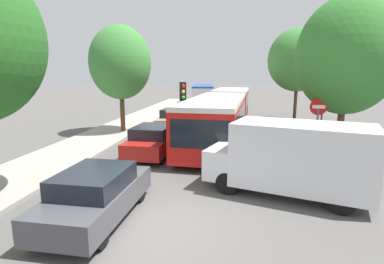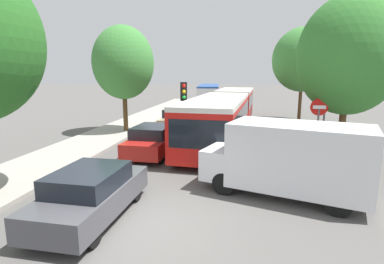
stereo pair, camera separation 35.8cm
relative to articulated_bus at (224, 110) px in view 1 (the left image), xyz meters
name	(u,v)px [view 1 (the left image)]	position (x,y,z in m)	size (l,w,h in m)	color
ground_plane	(151,225)	(-1.47, -12.56, -1.48)	(200.00, 200.00, 0.00)	#565451
kerb_strip_left	(134,121)	(-7.24, 3.50, -1.41)	(3.20, 42.13, 0.14)	#9E998E
articulated_bus	(224,110)	(0.00, 0.00, 0.00)	(3.94, 17.40, 2.56)	red
city_bus_rear	(204,93)	(-3.20, 19.57, -0.10)	(3.28, 11.24, 2.39)	silver
queued_car_graphite	(96,194)	(-2.96, -12.42, -0.78)	(1.83, 4.01, 1.37)	#47474C
queued_car_red	(153,140)	(-3.13, -6.03, -0.76)	(1.90, 4.15, 1.42)	#B21E19
queued_car_tan	(176,119)	(-3.24, 0.46, -0.72)	(1.99, 4.36, 1.49)	tan
queued_car_navy	(190,109)	(-3.16, 6.40, -0.73)	(1.98, 4.34, 1.48)	navy
white_van	(293,157)	(2.44, -10.00, -0.24)	(5.36, 3.40, 2.31)	silver
traffic_light	(183,101)	(-1.89, -4.90, 1.02)	(0.37, 0.39, 3.40)	#56595E
no_entry_sign	(317,121)	(4.02, -6.58, 0.40)	(0.70, 0.08, 2.82)	#56595E
direction_sign_post	(323,99)	(5.02, -3.63, 1.07)	(0.30, 1.39, 3.60)	#56595E
tree_left_mid	(120,63)	(-6.50, -0.96, 3.00)	(3.83, 3.83, 6.77)	#51381E
tree_right_near	(347,56)	(5.21, -5.79, 3.04)	(4.14, 4.14, 6.98)	#51381E
tree_right_mid	(297,61)	(5.57, 6.00, 3.28)	(4.73, 4.73, 7.40)	#51381E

